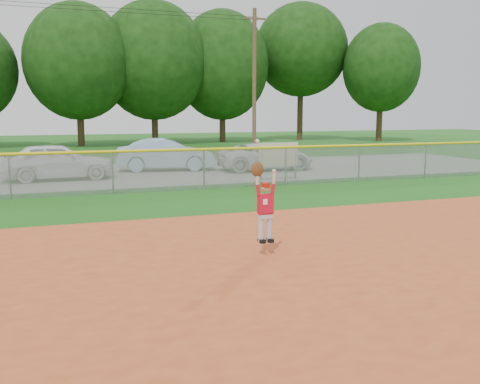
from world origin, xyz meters
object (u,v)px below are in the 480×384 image
object	(u,v)px
sponsor_sign	(278,156)
ballplayer	(264,203)
car_white_b	(265,157)
car_blue	(166,155)
car_white_a	(57,161)

from	to	relation	value
sponsor_sign	ballplayer	distance (m)	11.84
car_white_b	sponsor_sign	xyz separation A→B (m)	(-0.99, -3.79, 0.37)
car_white_b	car_blue	bearing A→B (deg)	73.79
ballplayer	car_blue	bearing A→B (deg)	85.06
ballplayer	sponsor_sign	bearing A→B (deg)	64.82
car_blue	ballplayer	bearing A→B (deg)	-175.05
car_white_a	car_white_b	bearing A→B (deg)	-88.04
car_white_b	sponsor_sign	distance (m)	3.94
car_white_a	car_white_b	xyz separation A→B (m)	(9.69, 0.58, -0.12)
ballplayer	car_white_b	bearing A→B (deg)	67.44
car_blue	car_white_b	xyz separation A→B (m)	(4.65, -1.45, -0.12)
car_white_a	sponsor_sign	bearing A→B (deg)	-111.72
car_white_b	ballplayer	distance (m)	15.72
car_white_a	ballplayer	distance (m)	14.40
car_white_b	sponsor_sign	size ratio (longest dim) A/B	2.62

